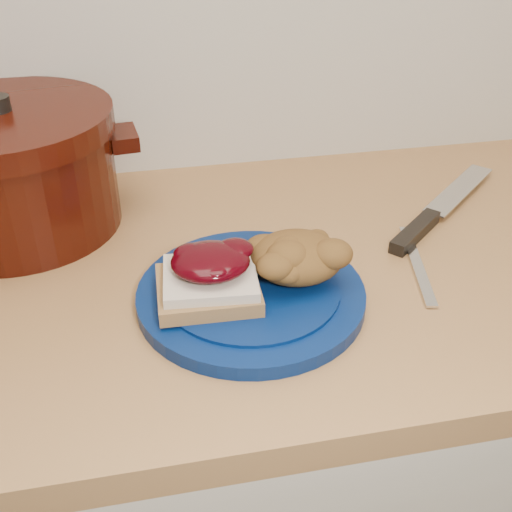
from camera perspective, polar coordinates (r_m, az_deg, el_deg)
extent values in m
cube|color=beige|center=(1.15, -0.18, -20.35)|extent=(4.00, 0.60, 0.86)
cylinder|color=#051B4E|center=(0.75, -0.45, -3.53)|extent=(0.30, 0.30, 0.02)
cube|color=olive|center=(0.72, -4.29, -2.99)|extent=(0.12, 0.10, 0.02)
cube|color=beige|center=(0.72, -4.10, -1.93)|extent=(0.11, 0.10, 0.01)
ellipsoid|color=black|center=(0.71, -4.08, -0.48)|extent=(0.10, 0.09, 0.03)
ellipsoid|color=brown|center=(0.75, 3.63, -0.10)|extent=(0.12, 0.11, 0.05)
cube|color=black|center=(0.90, 13.97, 2.10)|extent=(0.10, 0.09, 0.02)
cube|color=silver|center=(1.03, 17.62, 5.67)|extent=(0.17, 0.15, 0.00)
cube|color=silver|center=(0.84, 14.12, -0.68)|extent=(0.05, 0.18, 0.00)
cylinder|color=black|center=(0.93, -20.71, 6.33)|extent=(0.30, 0.30, 0.14)
cylinder|color=black|center=(0.90, -21.74, 11.01)|extent=(0.32, 0.32, 0.03)
cube|color=black|center=(0.92, -11.70, 10.23)|extent=(0.04, 0.07, 0.02)
cylinder|color=black|center=(0.94, -19.28, 6.13)|extent=(0.07, 0.07, 0.12)
cylinder|color=black|center=(0.91, -20.07, 9.93)|extent=(0.08, 0.08, 0.02)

